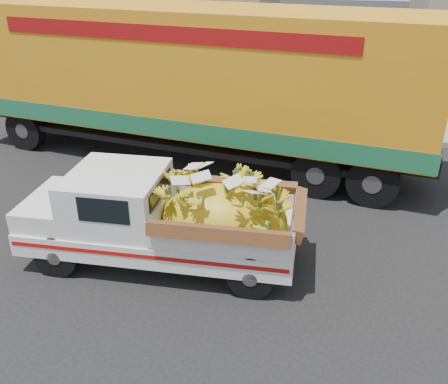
# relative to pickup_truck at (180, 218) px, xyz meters

# --- Properties ---
(ground) EXTENTS (100.00, 100.00, 0.00)m
(ground) POSITION_rel_pickup_truck_xyz_m (-1.71, -0.03, -0.88)
(ground) COLOR black
(ground) RESTS_ON ground
(curb) EXTENTS (60.00, 0.25, 0.15)m
(curb) POSITION_rel_pickup_truck_xyz_m (-1.71, 7.13, -0.81)
(curb) COLOR gray
(curb) RESTS_ON ground
(sidewalk) EXTENTS (60.00, 4.00, 0.14)m
(sidewalk) POSITION_rel_pickup_truck_xyz_m (-1.71, 9.23, -0.81)
(sidewalk) COLOR gray
(sidewalk) RESTS_ON ground
(building_left) EXTENTS (18.00, 6.00, 5.00)m
(building_left) POSITION_rel_pickup_truck_xyz_m (-9.71, 15.13, 1.62)
(building_left) COLOR gray
(building_left) RESTS_ON ground
(pickup_truck) EXTENTS (4.76, 1.94, 1.64)m
(pickup_truck) POSITION_rel_pickup_truck_xyz_m (0.00, 0.00, 0.00)
(pickup_truck) COLOR black
(pickup_truck) RESTS_ON ground
(semi_trailer) EXTENTS (12.06, 4.24, 3.80)m
(semi_trailer) POSITION_rel_pickup_truck_xyz_m (-1.16, 4.67, 1.24)
(semi_trailer) COLOR black
(semi_trailer) RESTS_ON ground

